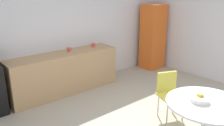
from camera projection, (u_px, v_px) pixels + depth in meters
wall_back at (66, 31)px, 5.43m from camera, size 6.00×0.10×2.60m
counter_block at (65, 73)px, 5.26m from camera, size 2.49×0.60×0.90m
locker_cabinet at (153, 37)px, 6.77m from camera, size 0.60×0.50×1.83m
round_table at (206, 111)px, 3.28m from camera, size 1.12×1.12×0.75m
chair_yellow at (169, 90)px, 4.20m from camera, size 0.55×0.55×0.83m
fruit_bowl at (200, 99)px, 3.25m from camera, size 0.26×0.26×0.11m
mug_white at (69, 50)px, 5.24m from camera, size 0.13×0.08×0.09m
mug_green at (93, 45)px, 5.66m from camera, size 0.13×0.08×0.09m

